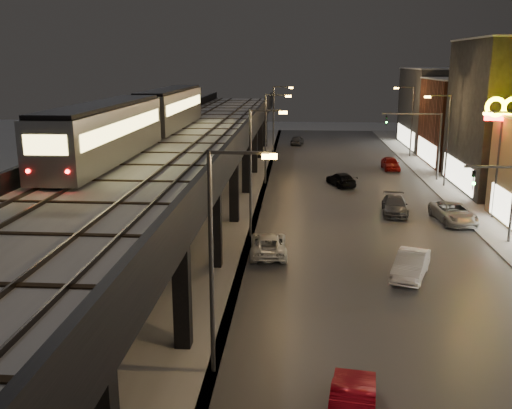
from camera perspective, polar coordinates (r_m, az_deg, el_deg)
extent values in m
cube|color=#46474D|center=(44.29, 10.53, -1.92)|extent=(17.00, 120.00, 0.06)
cube|color=#9FA1A8|center=(46.48, 22.88, -2.00)|extent=(4.00, 120.00, 0.14)
cube|color=#9FA1A8|center=(44.83, -6.88, -1.58)|extent=(11.00, 120.00, 0.06)
cube|color=black|center=(40.72, -7.92, 5.11)|extent=(9.00, 100.00, 1.00)
cube|color=black|center=(27.15, -23.04, -7.44)|extent=(0.70, 0.70, 5.30)
cube|color=black|center=(24.72, -7.41, -8.49)|extent=(0.70, 0.70, 5.30)
cube|color=black|center=(24.88, -15.98, -2.67)|extent=(8.00, 0.60, 0.50)
cube|color=black|center=(35.82, -15.88, -1.72)|extent=(0.70, 0.70, 5.30)
cube|color=black|center=(34.02, -4.08, -2.03)|extent=(0.70, 0.70, 5.30)
cube|color=black|center=(34.14, -10.31, 2.16)|extent=(8.00, 0.60, 0.50)
cube|color=black|center=(45.05, -11.61, 1.74)|extent=(0.70, 0.70, 5.30)
cube|color=black|center=(43.63, -2.21, 1.62)|extent=(0.70, 0.70, 5.30)
cube|color=black|center=(43.73, -7.08, 4.89)|extent=(8.00, 0.60, 0.50)
cube|color=black|center=(54.55, -8.80, 4.01)|extent=(0.70, 0.70, 5.30)
cube|color=black|center=(53.39, -1.02, 3.95)|extent=(0.70, 0.70, 5.30)
cube|color=black|center=(53.46, -5.01, 6.63)|extent=(8.00, 0.60, 0.50)
cube|color=black|center=(64.21, -6.82, 5.59)|extent=(0.70, 0.70, 5.30)
cube|color=black|center=(63.22, -0.19, 5.56)|extent=(0.70, 0.70, 5.30)
cube|color=black|center=(63.28, -3.56, 7.82)|extent=(8.00, 0.60, 0.50)
cube|color=black|center=(73.95, -5.35, 6.75)|extent=(0.70, 0.70, 5.30)
cube|color=black|center=(73.09, 0.42, 6.73)|extent=(0.70, 0.70, 5.30)
cube|color=black|center=(73.15, -2.50, 8.69)|extent=(8.00, 0.60, 0.50)
cube|color=black|center=(83.76, -4.22, 7.64)|extent=(0.70, 0.70, 5.30)
cube|color=black|center=(83.00, 0.88, 7.62)|extent=(0.70, 0.70, 5.30)
cube|color=black|center=(83.05, -1.69, 9.35)|extent=(8.00, 0.60, 0.50)
cube|color=#B2B7C1|center=(40.64, -7.95, 5.91)|extent=(8.40, 100.00, 0.16)
cube|color=#332D28|center=(41.41, -12.35, 6.10)|extent=(0.08, 98.00, 0.16)
cube|color=#332D28|center=(41.02, -10.41, 6.12)|extent=(0.08, 98.00, 0.16)
cube|color=#332D28|center=(40.37, -6.17, 6.14)|extent=(0.08, 98.00, 0.16)
cube|color=#332D28|center=(40.13, -4.14, 6.14)|extent=(0.08, 98.00, 0.16)
cube|color=black|center=(27.30, -14.05, 1.83)|extent=(7.80, 0.24, 0.06)
cube|color=black|center=(42.56, -7.40, 6.45)|extent=(7.80, 0.24, 0.06)
cube|color=black|center=(58.22, -4.25, 8.58)|extent=(7.80, 0.24, 0.06)
cube|color=black|center=(74.03, -2.42, 9.80)|extent=(7.80, 0.24, 0.06)
cube|color=black|center=(39.89, -1.81, 6.57)|extent=(0.30, 100.00, 1.10)
cube|color=black|center=(41.70, -13.87, 6.50)|extent=(0.30, 100.00, 1.10)
cube|color=#FAF3CE|center=(58.39, 19.51, 2.97)|extent=(0.10, 10.40, 2.40)
cube|color=brown|center=(72.92, 21.54, 7.59)|extent=(12.00, 12.00, 10.00)
cube|color=#FAF3CE|center=(71.79, 16.66, 5.15)|extent=(0.10, 9.60, 2.40)
cube|color=#B2B7C1|center=(72.60, 21.91, 11.57)|extent=(12.20, 12.20, 0.16)
cube|color=#353536|center=(86.30, 18.87, 9.03)|extent=(12.00, 16.00, 11.00)
cube|color=#FAF3CE|center=(85.39, 14.71, 6.64)|extent=(0.10, 12.80, 2.40)
cube|color=#B2B7C1|center=(86.05, 19.17, 12.72)|extent=(12.20, 16.20, 0.16)
cylinder|color=#38383A|center=(21.94, -4.49, -6.21)|extent=(0.18, 0.18, 9.00)
cube|color=#38383A|center=(20.68, -1.70, 5.20)|extent=(2.20, 0.12, 0.12)
cube|color=#FFB03C|center=(20.62, 1.36, 4.83)|extent=(0.55, 0.28, 0.18)
cylinder|color=#38383A|center=(39.20, -0.56, 2.96)|extent=(0.18, 0.18, 9.00)
cube|color=#38383A|center=(38.51, 1.08, 9.37)|extent=(2.20, 0.12, 0.12)
cube|color=#FFB03C|center=(38.48, 2.74, 9.17)|extent=(0.55, 0.28, 0.18)
cube|color=#38383A|center=(40.72, 23.68, 8.46)|extent=(2.20, 0.12, 0.12)
cube|color=#FFB03C|center=(40.38, 22.18, 8.39)|extent=(0.55, 0.28, 0.18)
cylinder|color=#38383A|center=(56.92, 0.96, 6.48)|extent=(0.18, 0.18, 9.00)
cube|color=#38383A|center=(56.45, 2.11, 10.89)|extent=(2.20, 0.12, 0.12)
cube|color=#FFB03C|center=(56.43, 3.25, 10.76)|extent=(0.55, 0.28, 0.18)
cylinder|color=#38383A|center=(58.65, 18.59, 5.97)|extent=(0.18, 0.18, 9.00)
cube|color=#38383A|center=(57.98, 17.87, 10.32)|extent=(2.20, 0.12, 0.12)
cube|color=#FFB03C|center=(57.74, 16.78, 10.27)|extent=(0.55, 0.28, 0.18)
cylinder|color=#38383A|center=(74.78, 1.76, 8.32)|extent=(0.18, 0.18, 9.00)
cube|color=#38383A|center=(74.42, 2.65, 11.68)|extent=(2.20, 0.12, 0.12)
cube|color=#FFB03C|center=(74.40, 3.51, 11.57)|extent=(0.55, 0.28, 0.18)
cylinder|color=#38383A|center=(76.10, 15.33, 7.93)|extent=(0.18, 0.18, 9.00)
cube|color=#38383A|center=(75.58, 14.72, 11.28)|extent=(2.20, 0.12, 0.12)
cube|color=#FFB03C|center=(75.40, 13.87, 11.23)|extent=(0.55, 0.28, 0.18)
imported|color=black|center=(31.19, 20.91, 2.66)|extent=(0.20, 0.16, 1.00)
sphere|color=#0CFF26|center=(31.10, 20.95, 2.15)|extent=(0.18, 0.18, 0.18)
cylinder|color=#38383A|center=(61.67, 17.85, 5.46)|extent=(0.20, 0.20, 7.00)
cube|color=#38383A|center=(60.65, 15.31, 8.74)|extent=(6.00, 0.12, 0.12)
imported|color=black|center=(60.27, 12.92, 8.37)|extent=(0.20, 0.16, 1.00)
sphere|color=#0CFF26|center=(60.14, 12.93, 8.12)|extent=(0.18, 0.18, 0.18)
cube|color=gray|center=(33.98, -14.83, 6.92)|extent=(2.61, 15.76, 2.97)
cube|color=black|center=(33.82, -15.00, 9.60)|extent=(2.34, 15.31, 0.23)
cube|color=#FFE477|center=(34.38, -16.97, 7.53)|extent=(0.05, 14.41, 0.81)
cube|color=#FFE477|center=(33.53, -12.73, 7.65)|extent=(0.05, 14.41, 0.81)
cube|color=gray|center=(50.37, -8.53, 9.45)|extent=(2.61, 15.76, 2.97)
cube|color=black|center=(50.26, -8.60, 11.26)|extent=(2.34, 15.31, 0.23)
cube|color=#FFE477|center=(50.64, -10.03, 9.87)|extent=(0.05, 14.41, 0.81)
cube|color=#FFE477|center=(50.06, -7.06, 9.93)|extent=(0.05, 14.41, 0.81)
cube|color=#FFE477|center=(26.64, -20.33, 5.60)|extent=(1.98, 0.05, 0.90)
sphere|color=#FF0C0C|center=(27.19, -21.87, 3.11)|extent=(0.18, 0.18, 0.18)
sphere|color=#FF0C0C|center=(26.45, -18.36, 3.13)|extent=(0.18, 0.18, 0.18)
imported|color=maroon|center=(20.96, 9.65, -19.04)|extent=(2.08, 4.49, 1.43)
imported|color=silver|center=(36.55, 1.24, -4.07)|extent=(2.57, 5.06, 1.37)
imported|color=black|center=(57.20, 8.50, 2.44)|extent=(3.14, 4.81, 1.29)
imported|color=#3F414A|center=(85.17, 4.12, 6.41)|extent=(2.15, 4.14, 1.35)
imported|color=white|center=(33.96, 15.22, -5.91)|extent=(3.04, 4.82, 1.50)
imported|color=#9B9DA0|center=(46.29, 19.16, -0.87)|extent=(3.03, 5.57, 1.48)
imported|color=#444751|center=(47.51, 13.70, -0.15)|extent=(2.45, 5.01, 1.40)
imported|color=maroon|center=(66.81, 13.30, 3.97)|extent=(1.83, 4.32, 1.46)
cylinder|color=#38383A|center=(48.04, 22.99, 3.11)|extent=(0.24, 0.24, 7.67)
cube|color=#FF0C0C|center=(47.51, 23.48, 7.99)|extent=(2.68, 0.25, 0.48)
torus|color=#E8E200|center=(47.25, 22.85, 8.96)|extent=(1.57, 0.42, 1.55)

